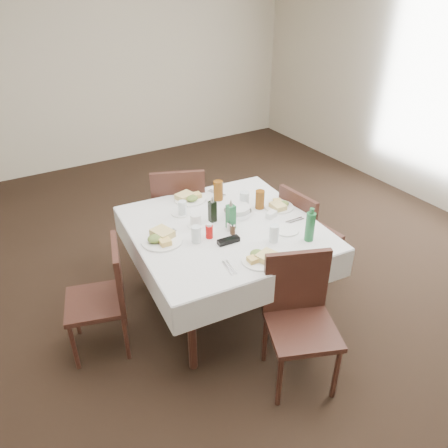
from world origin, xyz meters
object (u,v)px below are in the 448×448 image
water_s (274,233)px  green_bottle (310,226)px  chair_west (106,292)px  water_e (244,200)px  coffee_mug (196,221)px  chair_north (179,209)px  water_w (196,234)px  oil_cruet_green (231,216)px  oil_cruet_dark (212,211)px  bread_basket (238,211)px  ketchup_bottle (209,231)px  dining_table (225,235)px  chair_east (304,230)px  water_n (183,208)px  chair_south (299,311)px

water_s → green_bottle: bearing=-27.2°
chair_west → water_e: 1.25m
water_e → coffee_mug: (-0.46, -0.05, -0.03)m
chair_north → water_w: (-0.26, -0.85, 0.27)m
oil_cruet_green → oil_cruet_dark: bearing=114.0°
water_w → bread_basket: water_w is taller
water_s → ketchup_bottle: (-0.36, 0.27, -0.01)m
dining_table → chair_west: bearing=176.6°
water_s → oil_cruet_green: size_ratio=0.52×
water_e → water_w: 0.61m
green_bottle → oil_cruet_dark: bearing=128.3°
bread_basket → green_bottle: green_bottle is taller
chair_east → oil_cruet_dark: bearing=170.2°
dining_table → water_n: 0.39m
chair_west → water_s: bearing=-20.0°
chair_east → water_n: (-0.96, 0.34, 0.32)m
water_s → green_bottle: (0.22, -0.11, 0.05)m
chair_west → ketchup_bottle: bearing=-10.2°
chair_east → water_e: (-0.48, 0.20, 0.33)m
green_bottle → chair_east: bearing=51.2°
chair_north → oil_cruet_dark: size_ratio=4.55×
water_w → bread_basket: bearing=21.7°
chair_north → green_bottle: bearing=-70.6°
chair_west → ketchup_bottle: (0.75, -0.13, 0.33)m
water_w → oil_cruet_dark: bearing=38.8°
oil_cruet_green → water_w: bearing=-172.6°
chair_south → oil_cruet_dark: 0.98m
water_n → ketchup_bottle: 0.39m
oil_cruet_green → ketchup_bottle: size_ratio=2.06×
chair_north → chair_west: size_ratio=1.13×
chair_north → water_s: chair_north is taller
oil_cruet_green → water_s: bearing=-62.0°
water_n → coffee_mug: 0.19m
chair_south → water_e: size_ratio=6.53×
chair_north → chair_west: chair_north is taller
dining_table → chair_north: bearing=91.6°
bread_basket → coffee_mug: bearing=177.8°
bread_basket → oil_cruet_dark: bearing=177.3°
ketchup_bottle → bread_basket: bearing=27.1°
coffee_mug → water_n: bearing=94.3°
bread_basket → water_w: bearing=-158.3°
bread_basket → water_e: bearing=32.8°
chair_west → oil_cruet_green: 1.02m
water_e → chair_north: bearing=116.8°
chair_east → coffee_mug: (-0.94, 0.14, 0.30)m
chair_west → green_bottle: (1.33, -0.52, 0.39)m
water_s → chair_north: bearing=100.8°
ketchup_bottle → water_e: bearing=28.5°
water_e → oil_cruet_dark: size_ratio=0.65×
chair_north → ketchup_bottle: chair_north is taller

